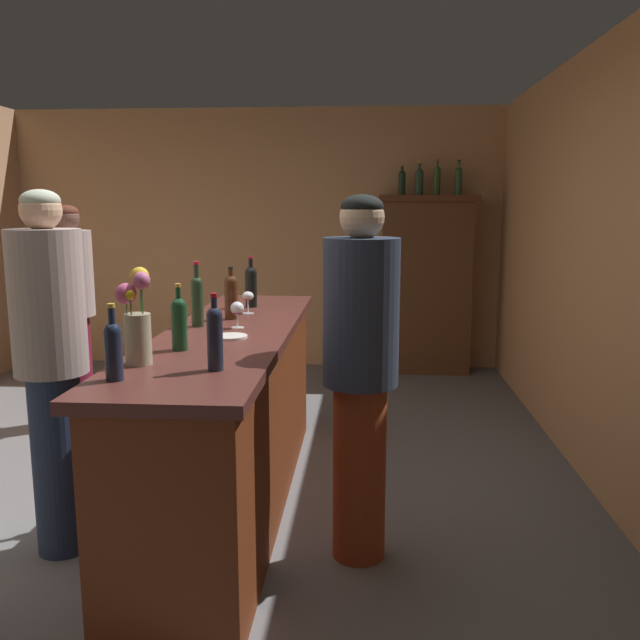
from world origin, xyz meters
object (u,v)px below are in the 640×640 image
wine_glass_front (237,310)px  wine_bottle_rose (251,285)px  display_bottle_center (437,179)px  display_bottle_midright (458,180)px  patron_redhead (72,305)px  cheese_plate (231,337)px  wine_bottle_chardonnay (179,321)px  bar_counter (231,419)px  wine_bottle_malbec (215,335)px  display_cabinet (426,282)px  flower_arrangement (137,319)px  patron_in_navy (51,358)px  display_bottle_left (402,181)px  display_bottle_midleft (419,180)px  bartender (360,364)px  wine_bottle_merlot (113,348)px  wine_glass_mid (248,298)px  wine_bottle_riesling (197,298)px  wine_bottle_pinot (231,295)px

wine_glass_front → wine_bottle_rose: bearing=94.3°
display_bottle_center → display_bottle_midright: bearing=0.0°
patron_redhead → cheese_plate: bearing=7.7°
display_bottle_center → patron_redhead: size_ratio=0.20×
patron_redhead → wine_bottle_chardonnay: bearing=-0.5°
bar_counter → wine_bottle_malbec: bearing=-81.6°
display_bottle_center → patron_redhead: 3.51m
display_cabinet → flower_arrangement: 4.21m
display_bottle_center → bar_counter: bearing=-113.9°
bar_counter → patron_in_navy: (-0.73, -0.52, 0.45)m
wine_bottle_rose → display_bottle_left: size_ratio=1.12×
wine_bottle_rose → display_cabinet: bearing=60.5°
wine_bottle_rose → display_bottle_center: size_ratio=0.98×
display_cabinet → patron_redhead: bearing=-147.3°
bar_counter → display_bottle_left: 3.57m
flower_arrangement → patron_redhead: patron_redhead is taller
display_bottle_midleft → bartender: (-0.51, -3.59, -0.95)m
display_bottle_midright → wine_bottle_merlot: bearing=-113.4°
wine_bottle_merlot → display_bottle_left: bearing=73.1°
wine_glass_front → wine_bottle_merlot: bearing=-102.9°
wine_glass_mid → patron_in_navy: bearing=-125.3°
wine_bottle_riesling → wine_bottle_chardonnay: bearing=-83.2°
display_cabinet → flower_arrangement: display_cabinet is taller
display_cabinet → wine_bottle_merlot: (-1.52, -4.18, 0.22)m
wine_bottle_pinot → patron_in_navy: size_ratio=0.18×
bar_counter → display_cabinet: 3.41m
wine_bottle_riesling → display_bottle_midright: (1.78, 3.05, 0.74)m
wine_bottle_rose → patron_redhead: patron_redhead is taller
display_bottle_center → wine_bottle_pinot: bearing=-117.2°
wine_bottle_chardonnay → wine_bottle_malbec: bearing=-55.3°
flower_arrangement → wine_bottle_riesling: bearing=88.4°
wine_bottle_rose → patron_redhead: 1.58m
bar_counter → display_bottle_center: bearing=66.1°
display_cabinet → wine_bottle_pinot: (-1.36, -2.80, 0.23)m
bar_counter → display_cabinet: bearing=67.3°
wine_bottle_riesling → wine_bottle_pinot: size_ratio=1.16×
display_cabinet → wine_bottle_rose: (-1.32, -2.34, 0.24)m
wine_bottle_malbec → bartender: bearing=35.0°
wine_bottle_rose → flower_arrangement: size_ratio=0.82×
wine_glass_mid → flower_arrangement: flower_arrangement is taller
display_bottle_left → wine_bottle_chardonnay: bearing=-107.8°
wine_bottle_malbec → bartender: size_ratio=0.18×
display_bottle_left → bar_counter: bearing=-108.6°
wine_bottle_riesling → display_bottle_midright: 3.60m
wine_bottle_malbec → display_bottle_center: (1.25, 4.00, 0.76)m
wine_glass_front → patron_redhead: patron_redhead is taller
wine_bottle_chardonnay → flower_arrangement: flower_arrangement is taller
bar_counter → display_bottle_midleft: (1.21, 3.12, 1.38)m
wine_bottle_rose → bartender: 1.46m
display_cabinet → display_bottle_midleft: bearing=180.0°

